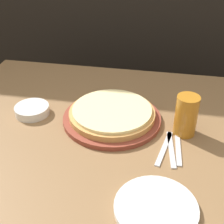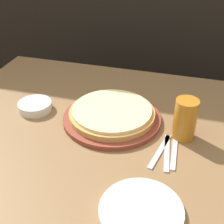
# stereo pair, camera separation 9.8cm
# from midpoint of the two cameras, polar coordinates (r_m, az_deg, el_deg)

# --- Properties ---
(dining_table) EXTENTS (1.55, 1.08, 0.73)m
(dining_table) POSITION_cam_midpoint_polar(r_m,az_deg,el_deg) (1.47, 3.82, -14.80)
(dining_table) COLOR olive
(dining_table) RESTS_ON ground_plane
(pizza_on_board) EXTENTS (0.40, 0.40, 0.06)m
(pizza_on_board) POSITION_cam_midpoint_polar(r_m,az_deg,el_deg) (1.26, 2.23, -0.61)
(pizza_on_board) COLOR brown
(pizza_on_board) RESTS_ON dining_table
(beer_glass) EXTENTS (0.08, 0.08, 0.16)m
(beer_glass) POSITION_cam_midpoint_polar(r_m,az_deg,el_deg) (1.17, 15.60, -1.08)
(beer_glass) COLOR #B7701E
(beer_glass) RESTS_ON dining_table
(dinner_plate) EXTENTS (0.24, 0.24, 0.02)m
(dinner_plate) POSITION_cam_midpoint_polar(r_m,az_deg,el_deg) (0.93, 8.50, -17.54)
(dinner_plate) COLOR silver
(dinner_plate) RESTS_ON dining_table
(side_bowl) EXTENTS (0.14, 0.14, 0.04)m
(side_bowl) POSITION_cam_midpoint_polar(r_m,az_deg,el_deg) (1.36, -11.90, 1.01)
(side_bowl) COLOR silver
(side_bowl) RESTS_ON dining_table
(fork) EXTENTS (0.06, 0.20, 0.00)m
(fork) POSITION_cam_midpoint_polar(r_m,az_deg,el_deg) (1.13, 11.21, -7.12)
(fork) COLOR silver
(fork) RESTS_ON dining_table
(dinner_knife) EXTENTS (0.04, 0.20, 0.00)m
(dinner_knife) POSITION_cam_midpoint_polar(r_m,az_deg,el_deg) (1.13, 12.47, -7.31)
(dinner_knife) COLOR silver
(dinner_knife) RESTS_ON dining_table
(spoon) EXTENTS (0.03, 0.17, 0.00)m
(spoon) POSITION_cam_midpoint_polar(r_m,az_deg,el_deg) (1.13, 13.73, -7.50)
(spoon) COLOR silver
(spoon) RESTS_ON dining_table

